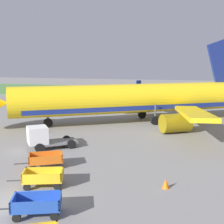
% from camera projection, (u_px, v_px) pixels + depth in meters
% --- Properties ---
extents(ground_plane, '(220.00, 220.00, 0.00)m').
position_uv_depth(ground_plane, '(17.00, 204.00, 17.05)').
color(ground_plane, gray).
extents(grass_strip, '(220.00, 28.00, 0.06)m').
position_uv_depth(grass_strip, '(149.00, 92.00, 76.35)').
color(grass_strip, '#518442').
rests_on(grass_strip, ground).
extents(airplane, '(34.32, 28.55, 11.34)m').
position_uv_depth(airplane, '(138.00, 99.00, 38.95)').
color(airplane, yellow).
rests_on(airplane, ground).
extents(baggage_cart_third_in_row, '(3.59, 2.15, 1.07)m').
position_uv_depth(baggage_cart_third_in_row, '(37.00, 205.00, 15.68)').
color(baggage_cart_third_in_row, '#234CB2').
rests_on(baggage_cart_third_in_row, ground).
extents(baggage_cart_fourth_in_row, '(3.61, 2.09, 1.07)m').
position_uv_depth(baggage_cart_fourth_in_row, '(43.00, 178.00, 19.29)').
color(baggage_cart_fourth_in_row, gold).
rests_on(baggage_cart_fourth_in_row, ground).
extents(baggage_cart_far_end, '(3.49, 2.39, 1.07)m').
position_uv_depth(baggage_cart_far_end, '(46.00, 160.00, 22.73)').
color(baggage_cart_far_end, orange).
rests_on(baggage_cart_far_end, ground).
extents(service_truck_beside_carts, '(4.65, 4.11, 2.10)m').
position_uv_depth(service_truck_beside_carts, '(43.00, 137.00, 27.40)').
color(service_truck_beside_carts, slate).
rests_on(service_truck_beside_carts, ground).
extents(traffic_cone_near_plane, '(0.44, 0.44, 0.58)m').
position_uv_depth(traffic_cone_near_plane, '(42.00, 131.00, 33.30)').
color(traffic_cone_near_plane, orange).
rests_on(traffic_cone_near_plane, ground).
extents(traffic_cone_mid_apron, '(0.46, 0.46, 0.61)m').
position_uv_depth(traffic_cone_mid_apron, '(166.00, 184.00, 19.09)').
color(traffic_cone_mid_apron, orange).
rests_on(traffic_cone_mid_apron, ground).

